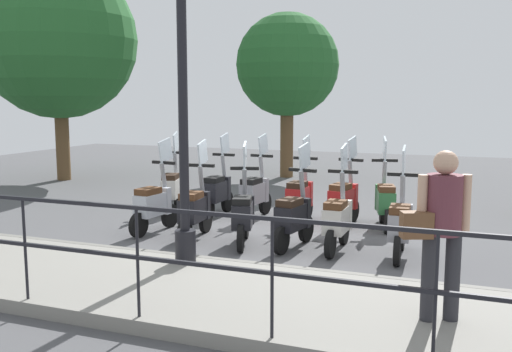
{
  "coord_description": "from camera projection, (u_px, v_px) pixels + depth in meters",
  "views": [
    {
      "loc": [
        -8.63,
        -2.88,
        2.21
      ],
      "look_at": [
        0.2,
        0.5,
        0.9
      ],
      "focal_mm": 40.0,
      "sensor_mm": 36.0,
      "label": 1
    }
  ],
  "objects": [
    {
      "name": "tree_distant",
      "position": [
        287.0,
        66.0,
        15.49
      ],
      "size": [
        2.8,
        2.8,
        4.49
      ],
      "color": "brown",
      "rests_on": "ground_plane"
    },
    {
      "name": "scooter_near_1",
      "position": [
        338.0,
        218.0,
        8.18
      ],
      "size": [
        1.23,
        0.44,
        1.54
      ],
      "rotation": [
        0.0,
        0.0,
        -0.01
      ],
      "color": "black",
      "rests_on": "ground_plane"
    },
    {
      "name": "scooter_near_4",
      "position": [
        195.0,
        208.0,
        8.92
      ],
      "size": [
        1.23,
        0.44,
        1.54
      ],
      "rotation": [
        0.0,
        0.0,
        0.07
      ],
      "color": "black",
      "rests_on": "ground_plane"
    },
    {
      "name": "scooter_near_0",
      "position": [
        400.0,
        224.0,
        7.85
      ],
      "size": [
        1.23,
        0.44,
        1.54
      ],
      "rotation": [
        0.0,
        0.0,
        0.05
      ],
      "color": "black",
      "rests_on": "ground_plane"
    },
    {
      "name": "scooter_near_5",
      "position": [
        154.0,
        203.0,
        9.33
      ],
      "size": [
        1.23,
        0.44,
        1.54
      ],
      "rotation": [
        0.0,
        0.0,
        -0.12
      ],
      "color": "black",
      "rests_on": "ground_plane"
    },
    {
      "name": "scooter_far_0",
      "position": [
        385.0,
        200.0,
        9.63
      ],
      "size": [
        1.21,
        0.51,
        1.54
      ],
      "rotation": [
        0.0,
        0.0,
        0.24
      ],
      "color": "black",
      "rests_on": "ground_plane"
    },
    {
      "name": "pedestrian_with_bag",
      "position": [
        441.0,
        223.0,
        5.19
      ],
      "size": [
        0.47,
        0.61,
        1.59
      ],
      "rotation": [
        0.0,
        0.0,
        0.39
      ],
      "color": "#28282D",
      "rests_on": "promenade_walkway"
    },
    {
      "name": "tree_large",
      "position": [
        58.0,
        40.0,
        14.86
      ],
      "size": [
        4.1,
        4.1,
        5.74
      ],
      "color": "brown",
      "rests_on": "ground_plane"
    },
    {
      "name": "promenade_walkway",
      "position": [
        191.0,
        290.0,
        6.38
      ],
      "size": [
        2.2,
        20.0,
        0.15
      ],
      "color": "gray",
      "rests_on": "ground_plane"
    },
    {
      "name": "scooter_far_4",
      "position": [
        218.0,
        191.0,
        10.62
      ],
      "size": [
        1.23,
        0.44,
        1.54
      ],
      "rotation": [
        0.0,
        0.0,
        -0.01
      ],
      "color": "black",
      "rests_on": "ground_plane"
    },
    {
      "name": "scooter_near_2",
      "position": [
        294.0,
        216.0,
        8.36
      ],
      "size": [
        1.23,
        0.46,
        1.54
      ],
      "rotation": [
        0.0,
        0.0,
        -0.16
      ],
      "color": "black",
      "rests_on": "ground_plane"
    },
    {
      "name": "scooter_far_3",
      "position": [
        255.0,
        192.0,
        10.43
      ],
      "size": [
        1.23,
        0.44,
        1.54
      ],
      "rotation": [
        0.0,
        0.0,
        -0.1
      ],
      "color": "black",
      "rests_on": "ground_plane"
    },
    {
      "name": "scooter_far_5",
      "position": [
        173.0,
        187.0,
        11.01
      ],
      "size": [
        1.21,
        0.53,
        1.54
      ],
      "rotation": [
        0.0,
        0.0,
        0.28
      ],
      "color": "black",
      "rests_on": "ground_plane"
    },
    {
      "name": "scooter_near_3",
      "position": [
        243.0,
        213.0,
        8.53
      ],
      "size": [
        1.2,
        0.54,
        1.54
      ],
      "rotation": [
        0.0,
        0.0,
        0.3
      ],
      "color": "black",
      "rests_on": "ground_plane"
    },
    {
      "name": "scooter_far_1",
      "position": [
        344.0,
        199.0,
        9.76
      ],
      "size": [
        1.22,
        0.48,
        1.54
      ],
      "rotation": [
        0.0,
        0.0,
        -0.19
      ],
      "color": "black",
      "rests_on": "ground_plane"
    },
    {
      "name": "lamp_post_near",
      "position": [
        183.0,
        125.0,
        6.99
      ],
      "size": [
        0.26,
        0.9,
        3.93
      ],
      "color": "black",
      "rests_on": "promenade_walkway"
    },
    {
      "name": "scooter_far_2",
      "position": [
        300.0,
        196.0,
        10.0
      ],
      "size": [
        1.23,
        0.44,
        1.54
      ],
      "rotation": [
        0.0,
        0.0,
        -0.05
      ],
      "color": "black",
      "rests_on": "ground_plane"
    },
    {
      "name": "ground_plane",
      "position": [
        280.0,
        234.0,
        9.31
      ],
      "size": [
        28.0,
        28.0,
        0.0
      ],
      "primitive_type": "plane",
      "color": "#4C4C4F"
    },
    {
      "name": "fence_railing",
      "position": [
        137.0,
        240.0,
        5.3
      ],
      "size": [
        0.04,
        16.03,
        1.07
      ],
      "color": "black",
      "rests_on": "promenade_walkway"
    }
  ]
}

